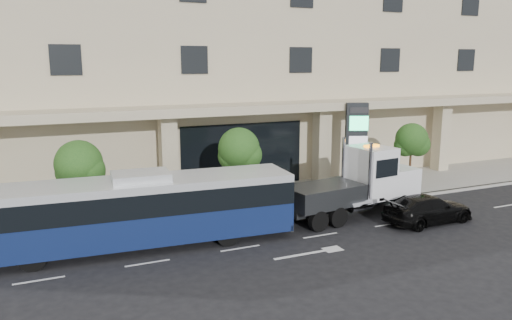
% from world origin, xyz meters
% --- Properties ---
extents(ground, '(120.00, 120.00, 0.00)m').
position_xyz_m(ground, '(0.00, 0.00, 0.00)').
color(ground, black).
rests_on(ground, ground).
extents(sidewalk, '(120.00, 6.00, 0.15)m').
position_xyz_m(sidewalk, '(0.00, 5.00, 0.07)').
color(sidewalk, gray).
rests_on(sidewalk, ground).
extents(curb, '(120.00, 0.30, 0.15)m').
position_xyz_m(curb, '(0.00, 2.00, 0.07)').
color(curb, gray).
rests_on(curb, ground).
extents(convention_center, '(60.00, 17.60, 20.00)m').
position_xyz_m(convention_center, '(-0.00, 15.42, 9.97)').
color(convention_center, '#BDAD8E').
rests_on(convention_center, ground).
extents(tree_left, '(2.27, 2.20, 4.22)m').
position_xyz_m(tree_left, '(-9.97, 3.59, 3.11)').
color(tree_left, '#422B19').
rests_on(tree_left, sidewalk).
extents(tree_mid, '(2.28, 2.20, 4.38)m').
position_xyz_m(tree_mid, '(-1.97, 3.59, 3.26)').
color(tree_mid, '#422B19').
rests_on(tree_mid, sidewalk).
extents(tree_right, '(2.10, 2.00, 4.04)m').
position_xyz_m(tree_right, '(9.53, 3.59, 3.04)').
color(tree_right, '#422B19').
rests_on(tree_right, sidewalk).
extents(city_bus, '(13.24, 3.63, 3.32)m').
position_xyz_m(city_bus, '(-7.77, 0.40, 1.69)').
color(city_bus, black).
rests_on(city_bus, ground).
extents(tow_truck, '(8.90, 3.11, 4.02)m').
position_xyz_m(tow_truck, '(3.42, 0.43, 1.66)').
color(tow_truck, '#2D3033').
rests_on(tow_truck, ground).
extents(black_sedan, '(4.96, 2.20, 1.41)m').
position_xyz_m(black_sedan, '(5.88, -2.02, 0.71)').
color(black_sedan, black).
rests_on(black_sedan, ground).
extents(signage_pylon, '(1.39, 0.95, 5.29)m').
position_xyz_m(signage_pylon, '(6.38, 5.02, 2.84)').
color(signage_pylon, black).
rests_on(signage_pylon, sidewalk).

